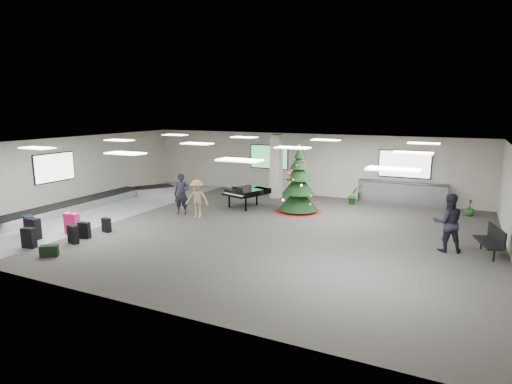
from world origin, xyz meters
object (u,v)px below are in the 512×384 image
at_px(christmas_tree, 298,189).
at_px(traveler_bench, 448,223).
at_px(service_counter, 402,193).
at_px(bench, 492,240).
at_px(potted_plant_left, 353,196).
at_px(traveler_a, 182,194).
at_px(grand_piano, 246,192).
at_px(baggage_carousel, 92,203).
at_px(traveler_b, 197,199).
at_px(potted_plant_right, 470,207).
at_px(pink_suitcase, 72,223).

height_order(christmas_tree, traveler_bench, christmas_tree).
xyz_separation_m(service_counter, bench, (3.46, -6.18, -0.03)).
bearing_deg(potted_plant_left, traveler_a, -140.66).
relative_size(service_counter, grand_piano, 1.91).
relative_size(service_counter, traveler_bench, 2.15).
distance_m(christmas_tree, potted_plant_left, 3.15).
distance_m(baggage_carousel, traveler_a, 4.66).
xyz_separation_m(traveler_b, traveler_bench, (9.60, -0.18, 0.15)).
bearing_deg(baggage_carousel, grand_piano, 25.68).
distance_m(baggage_carousel, christmas_tree, 9.54).
xyz_separation_m(christmas_tree, traveler_a, (-4.36, -2.60, -0.13)).
distance_m(traveler_b, potted_plant_left, 7.46).
bearing_deg(baggage_carousel, bench, 1.93).
xyz_separation_m(service_counter, potted_plant_right, (2.89, -0.92, -0.18)).
height_order(baggage_carousel, potted_plant_right, potted_plant_right).
relative_size(baggage_carousel, traveler_bench, 5.15).
distance_m(service_counter, traveler_b, 9.63).
bearing_deg(traveler_bench, potted_plant_left, -68.36).
xyz_separation_m(traveler_a, traveler_b, (0.87, -0.13, -0.09)).
relative_size(christmas_tree, bench, 1.95).
bearing_deg(service_counter, potted_plant_left, -156.06).
relative_size(pink_suitcase, bench, 0.52).
bearing_deg(bench, christmas_tree, 144.27).
height_order(grand_piano, potted_plant_right, grand_piano).
bearing_deg(grand_piano, potted_plant_right, 34.60).
xyz_separation_m(traveler_b, potted_plant_left, (5.33, 5.21, -0.36)).
height_order(pink_suitcase, potted_plant_right, pink_suitcase).
bearing_deg(potted_plant_right, pink_suitcase, -144.81).
bearing_deg(potted_plant_right, bench, -83.91).
bearing_deg(bench, potted_plant_right, 80.92).
bearing_deg(service_counter, bench, -60.79).
distance_m(bench, potted_plant_right, 5.30).
xyz_separation_m(baggage_carousel, christmas_tree, (8.91, 3.32, 0.81)).
xyz_separation_m(service_counter, traveler_b, (-7.42, -6.13, 0.25)).
height_order(service_counter, potted_plant_right, service_counter).
bearing_deg(traveler_b, pink_suitcase, -134.56).
xyz_separation_m(christmas_tree, potted_plant_left, (1.84, 2.48, -0.59)).
xyz_separation_m(grand_piano, bench, (9.84, -2.55, -0.21)).
height_order(bench, traveler_bench, traveler_bench).
xyz_separation_m(bench, potted_plant_right, (-0.56, 5.27, -0.15)).
bearing_deg(baggage_carousel, traveler_a, 9.05).
height_order(grand_piano, traveler_bench, traveler_bench).
height_order(service_counter, traveler_a, traveler_a).
bearing_deg(traveler_b, potted_plant_left, 34.44).
distance_m(bench, traveler_bench, 1.35).
height_order(pink_suitcase, traveler_a, traveler_a).
bearing_deg(christmas_tree, grand_piano, -174.93).
height_order(baggage_carousel, bench, bench).
distance_m(grand_piano, potted_plant_right, 9.67).
xyz_separation_m(service_counter, pink_suitcase, (-10.20, -10.15, -0.16)).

